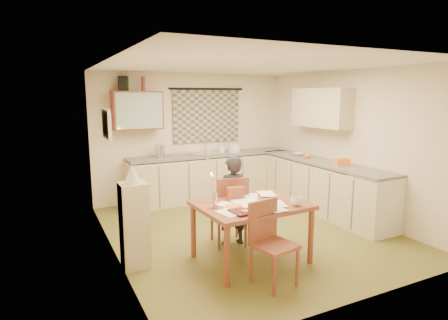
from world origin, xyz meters
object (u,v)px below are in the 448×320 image
stove (375,204)px  person (232,201)px  counter_back (210,177)px  counter_right (322,187)px  chair_far (229,223)px  shelf_stand (134,225)px  dining_table (251,231)px

stove → person: 2.24m
person → counter_back: bearing=-107.2°
counter_right → chair_far: size_ratio=2.98×
stove → person: bearing=165.9°
stove → shelf_stand: (-3.54, 0.45, 0.07)m
stove → dining_table: size_ratio=0.67×
counter_right → person: size_ratio=2.33×
person → shelf_stand: (-1.38, -0.09, -0.11)m
counter_right → chair_far: 2.28m
dining_table → counter_back: bearing=72.9°
counter_right → shelf_stand: (-3.54, -0.73, 0.07)m
counter_right → stove: (0.00, -1.18, 0.00)m
person → shelf_stand: person is taller
stove → dining_table: stove is taller
counter_back → chair_far: chair_far is taller
counter_back → person: 2.43m
person → stove: bearing=165.9°
counter_right → dining_table: bearing=-151.2°
chair_far → shelf_stand: shelf_stand is taller
dining_table → chair_far: (-0.01, 0.59, -0.07)m
chair_far → person: bearing=142.6°
counter_back → stove: 3.20m
stove → chair_far: (-2.20, 0.58, -0.15)m
stove → dining_table: (-2.18, -0.01, -0.07)m
dining_table → chair_far: bearing=88.4°
counter_right → stove: counter_right is taller
counter_back → shelf_stand: size_ratio=3.14×
stove → person: person is taller
stove → dining_table: 2.18m
chair_far → person: 0.33m
counter_back → dining_table: counter_back is taller
person → chair_far: bearing=-47.2°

